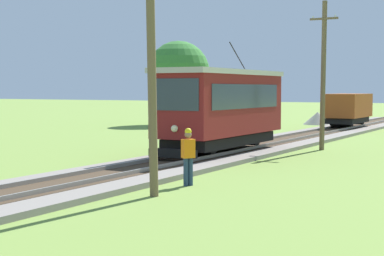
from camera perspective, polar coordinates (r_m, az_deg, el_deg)
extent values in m
cube|color=maroon|center=(27.52, 2.74, 2.18)|extent=(2.50, 8.00, 2.60)
cube|color=#B2ADA3|center=(27.52, 2.75, 5.12)|extent=(2.60, 8.32, 0.22)
cube|color=black|center=(27.61, 2.73, -1.10)|extent=(2.10, 7.04, 0.44)
cube|color=#2D3842|center=(24.00, -1.57, 3.09)|extent=(2.10, 0.03, 1.25)
cube|color=#2D3842|center=(26.97, 5.14, 2.92)|extent=(0.02, 6.72, 1.04)
sphere|color=#F4EAB2|center=(24.00, -1.62, -0.05)|extent=(0.28, 0.28, 0.28)
cylinder|color=black|center=(28.99, 4.18, 6.64)|extent=(0.05, 1.67, 1.19)
cube|color=black|center=(23.96, -1.79, -2.34)|extent=(2.00, 0.36, 0.32)
cylinder|color=black|center=(25.63, 0.48, -1.46)|extent=(1.54, 0.80, 0.80)
cylinder|color=black|center=(29.62, 4.67, -0.78)|extent=(1.54, 0.80, 0.80)
cube|color=#93471E|center=(46.81, 14.11, 2.03)|extent=(2.40, 5.20, 1.70)
cube|color=black|center=(46.85, 14.08, 0.71)|extent=(2.02, 4.78, 0.38)
cylinder|color=black|center=(45.35, 13.56, 0.63)|extent=(1.54, 0.76, 0.76)
cylinder|color=black|center=(48.35, 14.57, 0.79)|extent=(1.54, 0.76, 0.76)
cylinder|color=brown|center=(17.05, -3.74, 6.38)|extent=(0.24, 0.46, 7.62)
cylinder|color=brown|center=(31.00, 11.97, 4.73)|extent=(0.24, 0.45, 7.26)
cube|color=brown|center=(31.18, 12.04, 9.80)|extent=(1.40, 0.10, 0.10)
cylinder|color=silver|center=(31.36, 11.06, 9.96)|extent=(0.08, 0.08, 0.10)
cylinder|color=silver|center=(31.03, 13.02, 10.00)|extent=(0.08, 0.08, 0.10)
cone|color=#9E998E|center=(53.05, 11.47, 0.89)|extent=(2.45, 2.45, 1.06)
cylinder|color=navy|center=(19.21, -0.14, -4.03)|extent=(0.15, 0.15, 0.86)
cylinder|color=navy|center=(19.14, -0.57, -4.06)|extent=(0.15, 0.15, 0.86)
cube|color=orange|center=(19.09, -0.35, -1.90)|extent=(0.41, 0.45, 0.58)
sphere|color=#936B51|center=(19.05, -0.36, -0.62)|extent=(0.22, 0.22, 0.22)
sphere|color=yellow|center=(19.04, -0.36, -0.32)|extent=(0.21, 0.21, 0.21)
cylinder|color=#4C3823|center=(51.81, -1.25, 1.66)|extent=(0.32, 0.32, 2.43)
sphere|color=#387A33|center=(51.79, -1.26, 5.16)|extent=(5.19, 5.19, 5.19)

